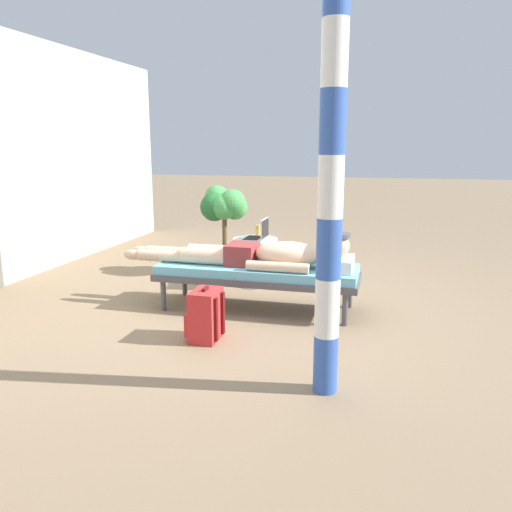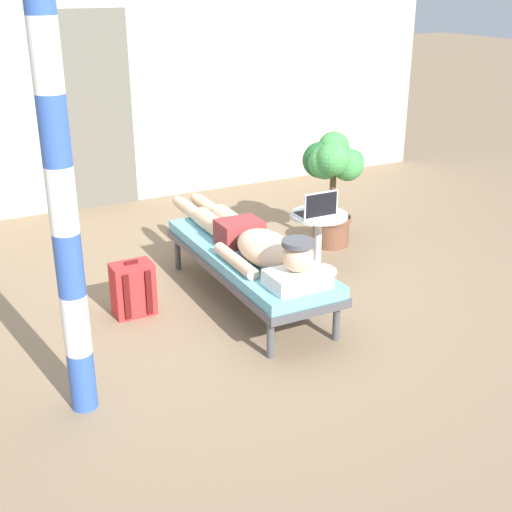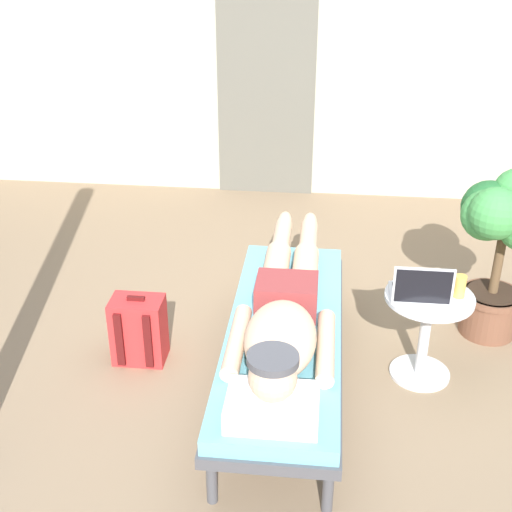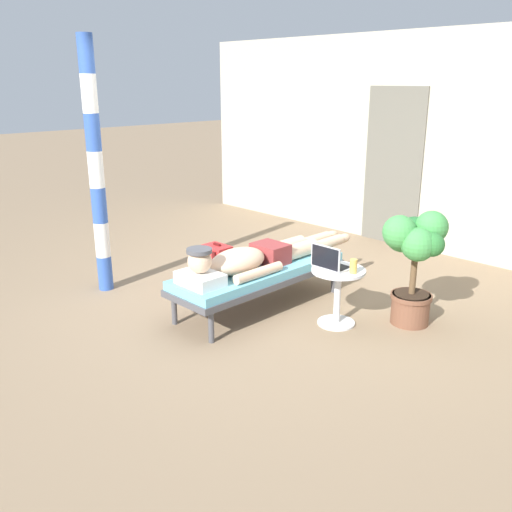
% 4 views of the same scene
% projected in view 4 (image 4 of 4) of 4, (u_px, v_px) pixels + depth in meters
% --- Properties ---
extents(ground_plane, '(40.00, 40.00, 0.00)m').
position_uv_depth(ground_plane, '(264.00, 303.00, 5.46)').
color(ground_plane, '#8C7256').
extents(house_wall_back, '(7.60, 0.20, 2.70)m').
position_uv_depth(house_wall_back, '(426.00, 143.00, 6.94)').
color(house_wall_back, '#B2AD99').
rests_on(house_wall_back, ground).
extents(house_door_panel, '(0.84, 0.03, 2.04)m').
position_uv_depth(house_door_panel, '(393.00, 167.00, 7.22)').
color(house_door_panel, '#625F54').
rests_on(house_door_panel, ground).
extents(lounge_chair, '(0.61, 1.86, 0.42)m').
position_uv_depth(lounge_chair, '(260.00, 273.00, 5.28)').
color(lounge_chair, '#4C4C51').
rests_on(lounge_chair, ground).
extents(person_reclining, '(0.53, 2.17, 0.33)m').
position_uv_depth(person_reclining, '(256.00, 257.00, 5.19)').
color(person_reclining, white).
rests_on(person_reclining, lounge_chair).
extents(side_table, '(0.48, 0.48, 0.52)m').
position_uv_depth(side_table, '(338.00, 287.00, 4.90)').
color(side_table, silver).
rests_on(side_table, ground).
extents(laptop, '(0.31, 0.24, 0.23)m').
position_uv_depth(laptop, '(330.00, 263.00, 4.84)').
color(laptop, silver).
rests_on(laptop, side_table).
extents(drink_glass, '(0.06, 0.06, 0.13)m').
position_uv_depth(drink_glass, '(353.00, 266.00, 4.73)').
color(drink_glass, gold).
rests_on(drink_glass, side_table).
extents(backpack, '(0.30, 0.26, 0.42)m').
position_uv_depth(backpack, '(218.00, 263.00, 6.04)').
color(backpack, red).
rests_on(backpack, ground).
extents(potted_plant, '(0.54, 0.53, 1.04)m').
position_uv_depth(potted_plant, '(413.00, 251.00, 4.83)').
color(potted_plant, brown).
rests_on(potted_plant, ground).
extents(porch_post, '(0.15, 0.15, 2.53)m').
position_uv_depth(porch_post, '(96.00, 169.00, 5.46)').
color(porch_post, '#3359B2').
rests_on(porch_post, ground).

